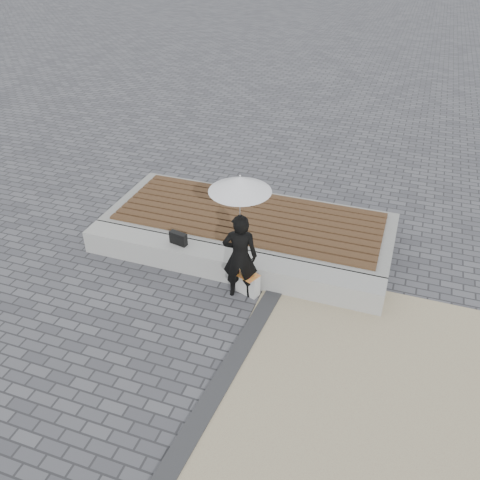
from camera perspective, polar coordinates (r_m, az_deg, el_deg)
name	(u,v)px	position (r m, az deg, el deg)	size (l,w,h in m)	color
ground	(185,340)	(7.16, -6.23, -11.16)	(80.00, 80.00, 0.00)	#525257
terrazzo_zone	(425,438)	(6.47, 20.11, -20.17)	(5.00, 5.00, 0.02)	tan
edging_band	(222,380)	(6.62, -2.00, -15.52)	(0.25, 5.20, 0.04)	#303133
seating_ledge	(226,264)	(8.15, -1.62, -2.71)	(5.00, 0.45, 0.40)	#9B9A96
timber_platform	(249,227)	(9.08, 1.07, 1.52)	(5.00, 2.00, 0.40)	gray
timber_decking	(250,216)	(8.96, 1.09, 2.71)	(4.60, 1.80, 0.04)	brown
woman	(240,257)	(7.43, 0.00, -1.87)	(0.52, 0.34, 1.42)	black
parasol	(240,184)	(6.81, 0.00, 6.31)	(0.86, 0.86, 1.10)	silver
handbag	(178,238)	(8.26, -6.95, 0.18)	(0.30, 0.10, 0.21)	black
canvas_tote	(248,283)	(7.77, 0.89, -4.86)	(0.36, 0.15, 0.38)	beige
magazine	(247,275)	(7.61, 0.78, -3.92)	(0.34, 0.25, 0.01)	#E72241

